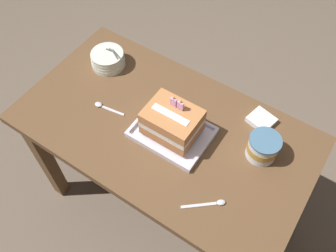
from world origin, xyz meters
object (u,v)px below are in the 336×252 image
object	(u,v)px
foil_tray	(172,133)
serving_spoon_by_bowls	(213,203)
bowl_stack	(108,59)
napkin_pile	(261,120)
birthday_cake	(172,122)
ice_cream_tub	(263,147)
serving_spoon_near_tray	(102,106)

from	to	relation	value
foil_tray	serving_spoon_by_bowls	xyz separation A→B (m)	(0.27, -0.16, -0.00)
bowl_stack	napkin_pile	xyz separation A→B (m)	(0.70, 0.09, -0.02)
foil_tray	birthday_cake	xyz separation A→B (m)	(0.00, 0.00, 0.07)
birthday_cake	serving_spoon_by_bowls	size ratio (longest dim) A/B	1.55
foil_tray	ice_cream_tub	distance (m)	0.34
ice_cream_tub	serving_spoon_near_tray	size ratio (longest dim) A/B	0.86
ice_cream_tub	serving_spoon_near_tray	xyz separation A→B (m)	(-0.63, -0.15, -0.04)
birthday_cake	ice_cream_tub	size ratio (longest dim) A/B	1.70
napkin_pile	foil_tray	bearing A→B (deg)	-137.23
birthday_cake	serving_spoon_near_tray	xyz separation A→B (m)	(-0.31, -0.05, -0.08)
bowl_stack	serving_spoon_near_tray	size ratio (longest dim) A/B	1.10
bowl_stack	serving_spoon_by_bowls	distance (m)	0.78
foil_tray	birthday_cake	distance (m)	0.07
bowl_stack	serving_spoon_by_bowls	bearing A→B (deg)	-23.99
birthday_cake	serving_spoon_near_tray	size ratio (longest dim) A/B	1.46
foil_tray	ice_cream_tub	bearing A→B (deg)	18.13
serving_spoon_near_tray	serving_spoon_by_bowls	xyz separation A→B (m)	(0.58, -0.12, -0.00)
foil_tray	bowl_stack	distance (m)	0.46
birthday_cake	napkin_pile	world-z (taller)	birthday_cake
birthday_cake	napkin_pile	distance (m)	0.36
ice_cream_tub	serving_spoon_by_bowls	xyz separation A→B (m)	(-0.05, -0.27, -0.05)
napkin_pile	bowl_stack	bearing A→B (deg)	-172.79
ice_cream_tub	serving_spoon_by_bowls	bearing A→B (deg)	-100.37
foil_tray	bowl_stack	size ratio (longest dim) A/B	1.95
serving_spoon_near_tray	serving_spoon_by_bowls	bearing A→B (deg)	-11.19
ice_cream_tub	napkin_pile	size ratio (longest dim) A/B	1.04
foil_tray	napkin_pile	world-z (taller)	same
serving_spoon_by_bowls	napkin_pile	size ratio (longest dim) A/B	1.15
ice_cream_tub	serving_spoon_by_bowls	world-z (taller)	ice_cream_tub
serving_spoon_by_bowls	napkin_pile	bearing A→B (deg)	91.77
birthday_cake	serving_spoon_by_bowls	distance (m)	0.33
birthday_cake	serving_spoon_near_tray	world-z (taller)	birthday_cake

